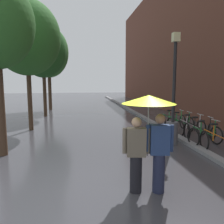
{
  "coord_description": "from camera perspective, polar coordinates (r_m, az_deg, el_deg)",
  "views": [
    {
      "loc": [
        -0.93,
        -4.65,
        2.42
      ],
      "look_at": [
        0.21,
        2.85,
        1.35
      ],
      "focal_mm": 36.4,
      "sensor_mm": 36.0,
      "label": 1
    }
  ],
  "objects": [
    {
      "name": "parked_bicycle_4",
      "position": [
        11.13,
        16.79,
        -2.91
      ],
      "size": [
        1.09,
        0.71,
        0.96
      ],
      "color": "black",
      "rests_on": "ground"
    },
    {
      "name": "street_tree_3",
      "position": [
        19.47,
        -15.68,
        14.25
      ],
      "size": [
        3.18,
        3.18,
        6.68
      ],
      "color": "#473323",
      "rests_on": "ground"
    },
    {
      "name": "street_tree_2",
      "position": [
        15.89,
        -16.95,
        14.59
      ],
      "size": [
        2.98,
        2.98,
        6.12
      ],
      "color": "#473323",
      "rests_on": "ground"
    },
    {
      "name": "couple_under_umbrella",
      "position": [
        4.85,
        9.11,
        -4.13
      ],
      "size": [
        1.13,
        1.13,
        2.11
      ],
      "color": "black",
      "rests_on": "ground"
    },
    {
      "name": "kerb_strip",
      "position": [
        15.4,
        7.02,
        -0.86
      ],
      "size": [
        0.3,
        36.0,
        0.12
      ],
      "primitive_type": "cube",
      "color": "slate",
      "rests_on": "ground"
    },
    {
      "name": "street_lamp_post",
      "position": [
        8.72,
        15.37,
        7.67
      ],
      "size": [
        0.24,
        0.24,
        4.1
      ],
      "color": "black",
      "rests_on": "ground"
    },
    {
      "name": "parked_bicycle_0",
      "position": [
        8.7,
        25.25,
        -6.35
      ],
      "size": [
        1.15,
        0.81,
        0.96
      ],
      "color": "black",
      "rests_on": "ground"
    },
    {
      "name": "parked_bicycle_1",
      "position": [
        9.15,
        22.34,
        -5.49
      ],
      "size": [
        1.17,
        0.85,
        0.96
      ],
      "color": "black",
      "rests_on": "ground"
    },
    {
      "name": "parked_bicycle_3",
      "position": [
        10.51,
        19.2,
        -3.65
      ],
      "size": [
        1.12,
        0.77,
        0.96
      ],
      "color": "black",
      "rests_on": "ground"
    },
    {
      "name": "ground_plane",
      "position": [
        5.32,
        2.51,
        -19.02
      ],
      "size": [
        80.0,
        80.0,
        0.0
      ],
      "primitive_type": "plane",
      "color": "#38383D"
    },
    {
      "name": "parked_bicycle_2",
      "position": [
        9.93,
        21.09,
        -4.41
      ],
      "size": [
        1.16,
        0.82,
        0.96
      ],
      "color": "black",
      "rests_on": "ground"
    },
    {
      "name": "parked_bicycle_5",
      "position": [
        11.77,
        15.03,
        -2.26
      ],
      "size": [
        1.11,
        0.74,
        0.96
      ],
      "color": "black",
      "rests_on": "ground"
    },
    {
      "name": "litter_bin",
      "position": [
        9.0,
        14.85,
        -5.06
      ],
      "size": [
        0.44,
        0.44,
        0.85
      ],
      "primitive_type": "cylinder",
      "color": "#4C4C51",
      "rests_on": "ground"
    },
    {
      "name": "street_tree_1",
      "position": [
        11.74,
        -20.64,
        17.06
      ],
      "size": [
        3.11,
        3.11,
        6.12
      ],
      "color": "#473323",
      "rests_on": "ground"
    }
  ]
}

